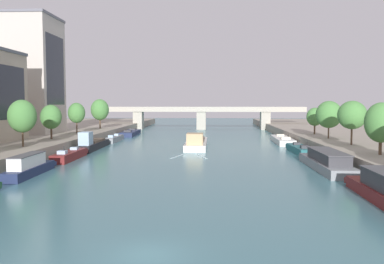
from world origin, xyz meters
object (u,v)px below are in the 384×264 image
at_px(moored_boat_left_far, 29,166).
at_px(moored_boat_left_second, 70,155).
at_px(moored_boat_left_downstream, 93,144).
at_px(tree_left_midway, 51,117).
at_px(moored_boat_right_midway, 326,161).
at_px(tree_right_far, 315,117).
at_px(tree_left_far, 100,110).
at_px(barge_midriver, 196,143).
at_px(moored_boat_left_midway, 131,133).
at_px(moored_boat_right_far, 282,140).
at_px(moored_boat_left_near, 115,139).
at_px(tree_left_nearest, 77,113).
at_px(tree_right_second, 352,115).
at_px(bridge_far, 201,115).
at_px(tree_right_by_lamp, 381,123).
at_px(tree_left_past_mid, 22,116).
at_px(moored_boat_right_second, 300,149).
at_px(tree_right_nearest, 329,115).

bearing_deg(moored_boat_left_far, moored_boat_left_second, 90.21).
relative_size(moored_boat_left_downstream, tree_left_midway, 2.52).
relative_size(moored_boat_right_midway, tree_right_far, 3.10).
bearing_deg(tree_right_far, tree_left_far, 161.91).
bearing_deg(moored_boat_left_second, tree_right_far, 30.18).
xyz_separation_m(barge_midriver, moored_boat_left_midway, (-17.72, 27.45, -0.32)).
bearing_deg(tree_right_far, moored_boat_right_far, 154.84).
height_order(barge_midriver, moored_boat_right_midway, barge_midriver).
height_order(moored_boat_left_near, tree_left_nearest, tree_left_nearest).
distance_m(moored_boat_left_downstream, moored_boat_right_far, 37.87).
height_order(moored_boat_left_downstream, moored_boat_right_far, moored_boat_left_downstream).
height_order(moored_boat_left_far, tree_right_second, tree_right_second).
bearing_deg(bridge_far, moored_boat_left_far, -101.96).
height_order(moored_boat_left_far, moored_boat_right_midway, moored_boat_left_far).
relative_size(moored_boat_right_midway, tree_right_by_lamp, 2.61).
bearing_deg(moored_boat_left_far, tree_left_nearest, 101.01).
relative_size(moored_boat_left_far, tree_right_second, 1.73).
distance_m(moored_boat_left_second, tree_left_past_mid, 8.50).
bearing_deg(bridge_far, tree_left_far, -129.81).
bearing_deg(tree_left_far, moored_boat_left_downstream, -77.13).
distance_m(moored_boat_left_midway, tree_left_past_mid, 46.21).
xyz_separation_m(moored_boat_left_near, moored_boat_right_second, (34.88, -18.05, -0.00)).
xyz_separation_m(barge_midriver, bridge_far, (-0.48, 50.80, 3.57)).
height_order(barge_midriver, tree_right_far, tree_right_far).
bearing_deg(tree_right_second, tree_right_far, 90.69).
relative_size(moored_boat_left_second, tree_left_midway, 1.90).
distance_m(moored_boat_right_midway, tree_right_nearest, 22.65).
xyz_separation_m(moored_boat_left_downstream, moored_boat_right_far, (35.34, 13.61, -0.40)).
bearing_deg(tree_right_by_lamp, tree_right_nearest, 89.45).
bearing_deg(tree_left_midway, bridge_far, 66.96).
bearing_deg(moored_boat_right_second, moored_boat_left_midway, 135.10).
distance_m(barge_midriver, moored_boat_left_midway, 32.68).
bearing_deg(moored_boat_right_midway, barge_midriver, 125.30).
bearing_deg(tree_left_midway, moored_boat_left_downstream, 17.40).
bearing_deg(moored_boat_right_second, moored_boat_left_near, 152.64).
height_order(moored_boat_right_second, tree_left_far, tree_left_far).
height_order(moored_boat_left_second, tree_right_far, tree_right_far).
bearing_deg(tree_left_midway, tree_right_by_lamp, -21.74).
xyz_separation_m(barge_midriver, tree_right_second, (23.30, -13.36, 5.46)).
xyz_separation_m(moored_boat_left_second, moored_boat_right_midway, (34.40, -7.21, 0.38)).
xyz_separation_m(moored_boat_left_near, moored_boat_left_midway, (0.03, 16.67, -0.02)).
distance_m(moored_boat_left_near, moored_boat_right_far, 35.02).
relative_size(barge_midriver, bridge_far, 0.29).
xyz_separation_m(tree_left_nearest, tree_right_nearest, (47.83, -10.42, 0.04)).
bearing_deg(moored_boat_left_near, tree_left_nearest, -157.24).
relative_size(moored_boat_left_midway, tree_left_far, 2.17).
distance_m(moored_boat_left_far, tree_right_far, 54.87).
height_order(moored_boat_right_far, tree_right_by_lamp, tree_right_by_lamp).
distance_m(moored_boat_left_far, tree_left_nearest, 38.48).
height_order(moored_boat_right_midway, moored_boat_right_second, moored_boat_right_midway).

